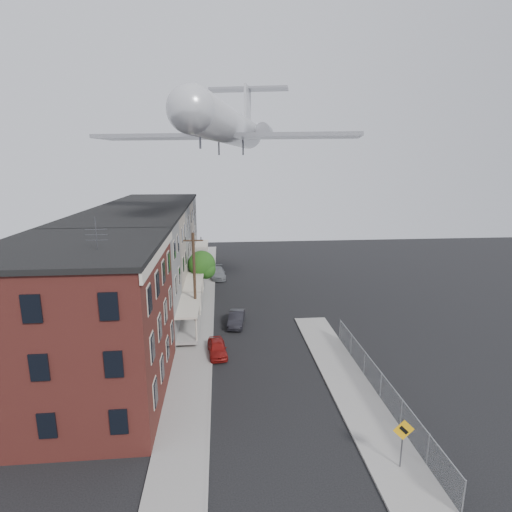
{
  "coord_description": "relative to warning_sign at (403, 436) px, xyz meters",
  "views": [
    {
      "loc": [
        -3.18,
        -17.45,
        14.95
      ],
      "look_at": [
        -0.86,
        7.92,
        9.09
      ],
      "focal_mm": 28.0,
      "sensor_mm": 36.0,
      "label": 1
    }
  ],
  "objects": [
    {
      "name": "ground",
      "position": [
        -5.6,
        1.03,
        -1.88
      ],
      "size": [
        120.0,
        120.0,
        0.0
      ],
      "primitive_type": "plane",
      "color": "black",
      "rests_on": "ground"
    },
    {
      "name": "sidewalk_left",
      "position": [
        -11.1,
        25.03,
        -1.82
      ],
      "size": [
        3.0,
        62.0,
        0.12
      ],
      "primitive_type": "cube",
      "color": "gray",
      "rests_on": "ground"
    },
    {
      "name": "sidewalk_right",
      "position": [
        -0.1,
        7.03,
        -1.82
      ],
      "size": [
        3.0,
        26.0,
        0.12
      ],
      "primitive_type": "cube",
      "color": "gray",
      "rests_on": "ground"
    },
    {
      "name": "curb_left",
      "position": [
        -9.65,
        25.03,
        -1.81
      ],
      "size": [
        0.15,
        62.0,
        0.14
      ],
      "primitive_type": "cube",
      "color": "gray",
      "rests_on": "ground"
    },
    {
      "name": "curb_right",
      "position": [
        -1.55,
        7.03,
        -1.81
      ],
      "size": [
        0.15,
        26.0,
        0.14
      ],
      "primitive_type": "cube",
      "color": "gray",
      "rests_on": "ground"
    },
    {
      "name": "corner_building",
      "position": [
        -17.6,
        8.03,
        3.28
      ],
      "size": [
        10.31,
        12.3,
        12.15
      ],
      "color": "#381212",
      "rests_on": "ground"
    },
    {
      "name": "row_house_a",
      "position": [
        -17.56,
        17.53,
        3.25
      ],
      "size": [
        11.98,
        7.0,
        10.3
      ],
      "color": "slate",
      "rests_on": "ground"
    },
    {
      "name": "row_house_b",
      "position": [
        -17.56,
        24.53,
        3.25
      ],
      "size": [
        11.98,
        7.0,
        10.3
      ],
      "color": "gray",
      "rests_on": "ground"
    },
    {
      "name": "row_house_c",
      "position": [
        -17.56,
        31.53,
        3.25
      ],
      "size": [
        11.98,
        7.0,
        10.3
      ],
      "color": "slate",
      "rests_on": "ground"
    },
    {
      "name": "row_house_d",
      "position": [
        -17.56,
        38.53,
        3.25
      ],
      "size": [
        11.98,
        7.0,
        10.3
      ],
      "color": "gray",
      "rests_on": "ground"
    },
    {
      "name": "row_house_e",
      "position": [
        -17.56,
        45.53,
        3.25
      ],
      "size": [
        11.98,
        7.0,
        10.3
      ],
      "color": "slate",
      "rests_on": "ground"
    },
    {
      "name": "chainlink_fence",
      "position": [
        1.4,
        6.03,
        -0.89
      ],
      "size": [
        0.06,
        18.06,
        1.9
      ],
      "color": "gray",
      "rests_on": "ground"
    },
    {
      "name": "warning_sign",
      "position": [
        0.0,
        0.0,
        0.0
      ],
      "size": [
        1.1,
        0.11,
        2.8
      ],
      "color": "#515156",
      "rests_on": "ground"
    },
    {
      "name": "utility_pole",
      "position": [
        -11.2,
        19.03,
        2.79
      ],
      "size": [
        1.8,
        0.26,
        9.0
      ],
      "color": "black",
      "rests_on": "ground"
    },
    {
      "name": "street_tree",
      "position": [
        -10.87,
        28.95,
        1.57
      ],
      "size": [
        3.22,
        3.2,
        5.2
      ],
      "color": "black",
      "rests_on": "ground"
    },
    {
      "name": "car_near",
      "position": [
        -9.2,
        13.23,
        -1.28
      ],
      "size": [
        1.79,
        3.68,
        1.21
      ],
      "primitive_type": "imported",
      "rotation": [
        0.0,
        0.0,
        0.1
      ],
      "color": "maroon",
      "rests_on": "ground"
    },
    {
      "name": "car_mid",
      "position": [
        -7.4,
        19.17,
        -1.23
      ],
      "size": [
        1.91,
        4.11,
        1.3
      ],
      "primitive_type": "imported",
      "rotation": [
        0.0,
        0.0,
        -0.14
      ],
      "color": "black",
      "rests_on": "ground"
    },
    {
      "name": "car_far",
      "position": [
        -9.2,
        35.62,
        -1.2
      ],
      "size": [
        2.29,
        4.86,
        1.37
      ],
      "primitive_type": "imported",
      "rotation": [
        0.0,
        0.0,
        0.08
      ],
      "color": "gray",
      "rests_on": "ground"
    },
    {
      "name": "airplane",
      "position": [
        -7.56,
        26.42,
        16.86
      ],
      "size": [
        26.15,
        29.88,
        8.6
      ],
      "color": "#BCBDC1",
      "rests_on": "ground"
    }
  ]
}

